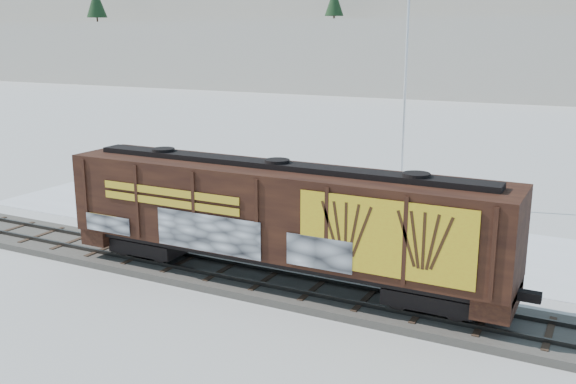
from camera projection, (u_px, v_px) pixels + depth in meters
The scene contains 9 objects.
ground at pixel (268, 286), 24.38m from camera, with size 500.00×500.00×0.00m, color white.
rail_track at pixel (268, 282), 24.35m from camera, with size 50.00×3.40×0.43m.
parking_strip at pixel (344, 233), 30.85m from camera, with size 40.00×8.00×0.03m, color white.
hillside at pixel (576, 13), 141.59m from camera, with size 360.00×110.00×93.00m.
hopper_railcar at pixel (277, 214), 23.50m from camera, with size 17.09×3.06×4.39m.
flagpole at pixel (406, 116), 35.09m from camera, with size 2.30×0.90×13.22m.
car_silver at pixel (155, 197), 34.66m from camera, with size 1.75×4.34×1.48m, color #9D9FA3.
car_white at pixel (342, 228), 28.94m from camera, with size 1.68×4.81×1.58m, color white.
car_dark at pixel (372, 234), 28.30m from camera, with size 2.04×5.02×1.46m, color black.
Camera 1 is at (11.22, -19.93, 9.21)m, focal length 40.00 mm.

